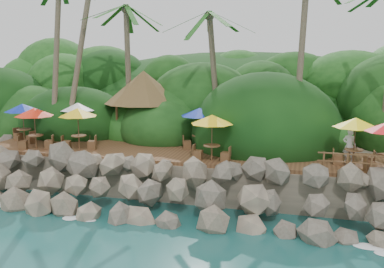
# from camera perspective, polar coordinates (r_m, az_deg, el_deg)

# --- Properties ---
(ground) EXTENTS (140.00, 140.00, 0.00)m
(ground) POSITION_cam_1_polar(r_m,az_deg,el_deg) (21.06, -4.43, -12.07)
(ground) COLOR #19514F
(ground) RESTS_ON ground
(land_base) EXTENTS (32.00, 25.20, 2.10)m
(land_base) POSITION_cam_1_polar(r_m,az_deg,el_deg) (35.61, 4.27, -0.88)
(land_base) COLOR gray
(land_base) RESTS_ON ground
(jungle_hill) EXTENTS (44.80, 28.00, 15.40)m
(jungle_hill) POSITION_cam_1_polar(r_m,az_deg,el_deg) (43.06, 6.19, -0.33)
(jungle_hill) COLOR #143811
(jungle_hill) RESTS_ON ground
(seawall) EXTENTS (29.00, 4.00, 2.30)m
(seawall) POSITION_cam_1_polar(r_m,az_deg,el_deg) (22.43, -2.73, -7.48)
(seawall) COLOR gray
(seawall) RESTS_ON ground
(terrace) EXTENTS (26.00, 5.00, 0.20)m
(terrace) POSITION_cam_1_polar(r_m,az_deg,el_deg) (25.84, 0.00, -2.62)
(terrace) COLOR brown
(terrace) RESTS_ON land_base
(jungle_foliage) EXTENTS (44.00, 16.00, 12.00)m
(jungle_foliage) POSITION_cam_1_polar(r_m,az_deg,el_deg) (34.88, 3.93, -2.88)
(jungle_foliage) COLOR #143811
(jungle_foliage) RESTS_ON ground
(foam_line) EXTENTS (25.20, 0.80, 0.06)m
(foam_line) POSITION_cam_1_polar(r_m,az_deg,el_deg) (21.31, -4.16, -11.70)
(foam_line) COLOR white
(foam_line) RESTS_ON ground
(palapa) EXTENTS (5.37, 5.37, 4.60)m
(palapa) POSITION_cam_1_polar(r_m,az_deg,el_deg) (30.05, -6.30, 6.11)
(palapa) COLOR brown
(palapa) RESTS_ON ground
(dining_clusters) EXTENTS (24.13, 5.52, 2.52)m
(dining_clusters) POSITION_cam_1_polar(r_m,az_deg,el_deg) (25.48, -2.50, 2.19)
(dining_clusters) COLOR brown
(dining_clusters) RESTS_ON terrace
(waiter) EXTENTS (0.75, 0.56, 1.86)m
(waiter) POSITION_cam_1_polar(r_m,az_deg,el_deg) (24.58, 19.80, -1.48)
(waiter) COLOR white
(waiter) RESTS_ON terrace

